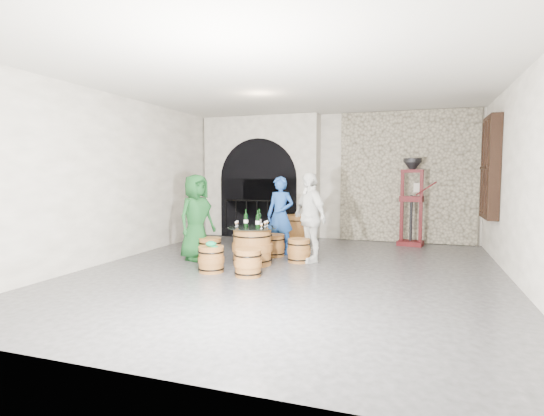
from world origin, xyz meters
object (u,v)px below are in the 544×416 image
(person_blue, at_px, (280,215))
(wine_bottle_right, at_px, (259,219))
(barrel_stool_near_right, at_px, (248,263))
(person_white, at_px, (310,217))
(wine_bottle_center, at_px, (258,221))
(person_green, at_px, (196,217))
(barrel_stool_right, at_px, (299,251))
(wine_bottle_left, at_px, (246,220))
(barrel_table, at_px, (252,246))
(corking_press, at_px, (412,195))
(barrel_stool_far, at_px, (274,245))
(barrel_stool_left, at_px, (210,249))
(barrel_stool_near_left, at_px, (211,259))
(side_barrel, at_px, (296,229))

(person_blue, height_order, wine_bottle_right, person_blue)
(barrel_stool_near_right, xyz_separation_m, person_white, (0.67, 1.48, 0.63))
(wine_bottle_center, bearing_deg, person_green, 171.15)
(barrel_stool_right, bearing_deg, wine_bottle_left, -149.78)
(person_green, relative_size, person_blue, 1.03)
(barrel_table, relative_size, wine_bottle_center, 2.79)
(wine_bottle_left, xyz_separation_m, corking_press, (2.87, 3.18, 0.35))
(barrel_table, relative_size, wine_bottle_left, 2.79)
(barrel_stool_right, relative_size, corking_press, 0.23)
(barrel_stool_near_right, height_order, person_blue, person_blue)
(barrel_stool_far, bearing_deg, barrel_stool_left, -140.94)
(person_green, bearing_deg, corking_press, -33.24)
(barrel_stool_far, xyz_separation_m, wine_bottle_center, (0.03, -1.02, 0.61))
(barrel_stool_far, distance_m, barrel_stool_near_right, 1.77)
(person_green, xyz_separation_m, wine_bottle_center, (1.36, -0.21, 0.00))
(barrel_stool_near_left, xyz_separation_m, wine_bottle_center, (0.60, 0.66, 0.61))
(person_white, bearing_deg, wine_bottle_left, -104.07)
(barrel_stool_left, height_order, barrel_stool_near_right, same)
(barrel_table, xyz_separation_m, side_barrel, (0.09, 2.64, -0.01))
(barrel_table, bearing_deg, wine_bottle_left, -172.68)
(wine_bottle_center, bearing_deg, barrel_stool_far, 91.72)
(barrel_stool_near_left, distance_m, corking_press, 5.18)
(person_white, bearing_deg, corking_press, 99.76)
(person_blue, distance_m, wine_bottle_left, 1.24)
(barrel_table, height_order, barrel_stool_right, barrel_table)
(barrel_stool_right, bearing_deg, barrel_stool_near_left, -133.23)
(barrel_stool_near_right, relative_size, person_white, 0.27)
(person_blue, distance_m, wine_bottle_center, 1.32)
(wine_bottle_center, xyz_separation_m, wine_bottle_right, (-0.08, 0.28, 0.00))
(barrel_stool_right, distance_m, side_barrel, 2.25)
(barrel_stool_far, xyz_separation_m, barrel_stool_right, (0.63, -0.40, 0.00))
(person_green, xyz_separation_m, corking_press, (3.96, 3.08, 0.35))
(person_green, height_order, corking_press, corking_press)
(wine_bottle_left, bearing_deg, barrel_table, 7.32)
(barrel_table, distance_m, barrel_stool_near_right, 0.91)
(barrel_stool_near_left, bearing_deg, side_barrel, 81.02)
(barrel_stool_far, distance_m, side_barrel, 1.75)
(person_green, height_order, wine_bottle_left, person_green)
(barrel_stool_left, xyz_separation_m, barrel_stool_near_left, (0.46, -0.85, 0.00))
(barrel_stool_near_right, bearing_deg, person_blue, 92.78)
(barrel_stool_right, height_order, wine_bottle_center, wine_bottle_center)
(barrel_stool_left, xyz_separation_m, corking_press, (3.66, 3.10, 0.97))
(barrel_stool_right, height_order, corking_press, corking_press)
(barrel_stool_near_left, distance_m, side_barrel, 3.47)
(barrel_stool_near_left, distance_m, person_white, 2.07)
(barrel_table, height_order, side_barrel, barrel_table)
(person_green, bearing_deg, person_blue, -32.27)
(wine_bottle_center, bearing_deg, person_blue, 89.59)
(person_blue, bearing_deg, barrel_table, -88.81)
(person_green, distance_m, wine_bottle_right, 1.29)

